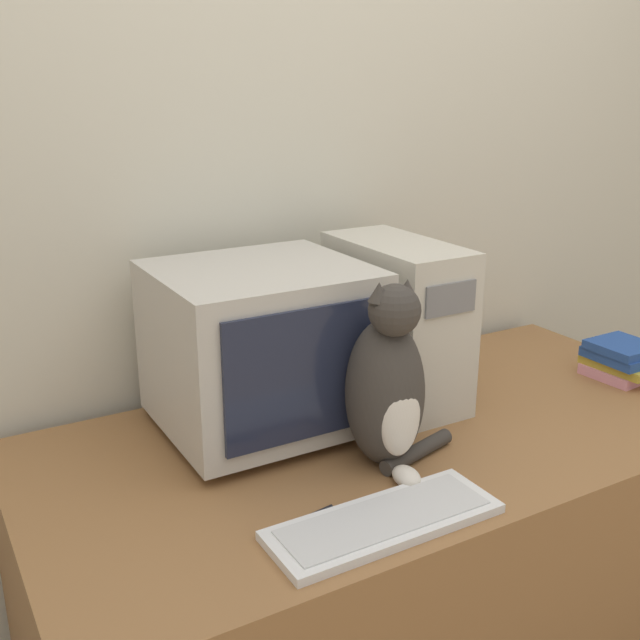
# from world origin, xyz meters

# --- Properties ---
(wall_back) EXTENTS (7.00, 0.05, 2.50)m
(wall_back) POSITION_xyz_m (0.00, 0.90, 1.25)
(wall_back) COLOR beige
(wall_back) RESTS_ON ground_plane
(desk) EXTENTS (1.71, 0.84, 0.74)m
(desk) POSITION_xyz_m (0.00, 0.42, 0.37)
(desk) COLOR olive
(desk) RESTS_ON ground_plane
(crt_monitor) EXTENTS (0.46, 0.43, 0.39)m
(crt_monitor) POSITION_xyz_m (-0.26, 0.59, 0.94)
(crt_monitor) COLOR #BCB7AD
(crt_monitor) RESTS_ON desk
(computer_tower) EXTENTS (0.20, 0.41, 0.41)m
(computer_tower) POSITION_xyz_m (0.11, 0.58, 0.94)
(computer_tower) COLOR beige
(computer_tower) RESTS_ON desk
(keyboard) EXTENTS (0.45, 0.16, 0.02)m
(keyboard) POSITION_xyz_m (-0.25, 0.11, 0.75)
(keyboard) COLOR silver
(keyboard) RESTS_ON desk
(cat) EXTENTS (0.27, 0.25, 0.41)m
(cat) POSITION_xyz_m (-0.11, 0.30, 0.91)
(cat) COLOR #38332D
(cat) RESTS_ON desk
(book_stack) EXTENTS (0.16, 0.20, 0.10)m
(book_stack) POSITION_xyz_m (0.71, 0.38, 0.79)
(book_stack) COLOR pink
(book_stack) RESTS_ON desk
(pen) EXTENTS (0.16, 0.03, 0.01)m
(pen) POSITION_xyz_m (-0.38, 0.20, 0.74)
(pen) COLOR black
(pen) RESTS_ON desk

